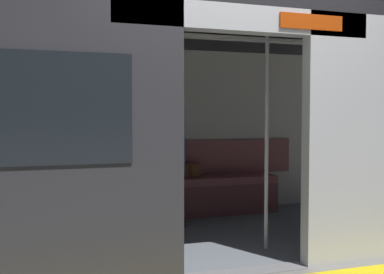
{
  "coord_description": "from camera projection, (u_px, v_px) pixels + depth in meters",
  "views": [
    {
      "loc": [
        1.54,
        3.32,
        1.25
      ],
      "look_at": [
        0.04,
        -1.19,
        1.03
      ],
      "focal_mm": 43.61,
      "sensor_mm": 36.0,
      "label": 1
    }
  ],
  "objects": [
    {
      "name": "person_seated",
      "position": [
        164.0,
        162.0,
        5.58
      ],
      "size": [
        0.55,
        0.68,
        1.2
      ],
      "color": "#4C8CC6",
      "rests_on": "ground_plane"
    },
    {
      "name": "book",
      "position": [
        137.0,
        179.0,
        5.56
      ],
      "size": [
        0.19,
        0.25,
        0.03
      ],
      "primitive_type": "cube",
      "rotation": [
        0.0,
        0.0,
        -0.21
      ],
      "color": "silver",
      "rests_on": "bench_seat"
    },
    {
      "name": "handbag",
      "position": [
        189.0,
        170.0,
        5.82
      ],
      "size": [
        0.26,
        0.15,
        0.17
      ],
      "color": "brown",
      "rests_on": "bench_seat"
    },
    {
      "name": "grab_pole_far",
      "position": [
        267.0,
        139.0,
        4.3
      ],
      "size": [
        0.04,
        0.04,
        2.06
      ],
      "primitive_type": "cylinder",
      "color": "silver",
      "rests_on": "ground_plane"
    },
    {
      "name": "bench_seat",
      "position": [
        172.0,
        188.0,
        5.67
      ],
      "size": [
        2.74,
        0.44,
        0.48
      ],
      "color": "#935156",
      "rests_on": "ground_plane"
    },
    {
      "name": "grab_pole_door",
      "position": [
        171.0,
        141.0,
        3.96
      ],
      "size": [
        0.04,
        0.04,
        2.06
      ],
      "primitive_type": "cylinder",
      "color": "silver",
      "rests_on": "ground_plane"
    },
    {
      "name": "ground_plane",
      "position": [
        245.0,
        273.0,
        3.69
      ],
      "size": [
        60.0,
        60.0,
        0.0
      ],
      "primitive_type": "plane",
      "color": "gray"
    },
    {
      "name": "train_car",
      "position": [
        190.0,
        94.0,
        4.7
      ],
      "size": [
        6.4,
        2.63,
        2.2
      ],
      "color": "silver",
      "rests_on": "ground_plane"
    }
  ]
}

